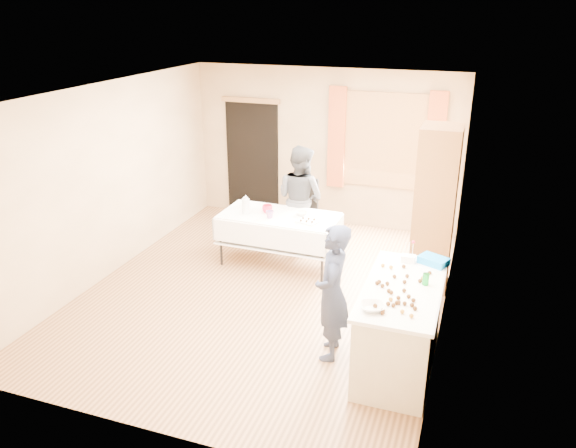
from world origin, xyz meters
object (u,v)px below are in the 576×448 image
at_px(party_table, 279,235).
at_px(chair, 301,222).
at_px(counter, 400,326).
at_px(cabinet, 435,209).
at_px(girl, 332,293).
at_px(woman, 300,198).

relative_size(party_table, chair, 1.70).
height_order(counter, chair, chair).
distance_m(cabinet, girl, 2.19).
height_order(party_table, woman, woman).
bearing_deg(girl, cabinet, 149.04).
height_order(cabinet, counter, cabinet).
bearing_deg(woman, cabinet, -175.80).
bearing_deg(chair, woman, -59.74).
bearing_deg(woman, girl, 135.52).
xyz_separation_m(cabinet, girl, (-0.81, -2.01, -0.33)).
relative_size(counter, chair, 1.61).
xyz_separation_m(cabinet, chair, (-2.10, 0.91, -0.78)).
bearing_deg(party_table, girl, -55.11).
distance_m(party_table, chair, 0.97).
relative_size(chair, woman, 0.62).
height_order(cabinet, chair, cabinet).
bearing_deg(cabinet, woman, 163.41).
bearing_deg(chair, party_table, -75.90).
height_order(cabinet, party_table, cabinet).
bearing_deg(party_table, woman, 81.93).
distance_m(counter, party_table, 2.78).
relative_size(girl, woman, 0.93).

